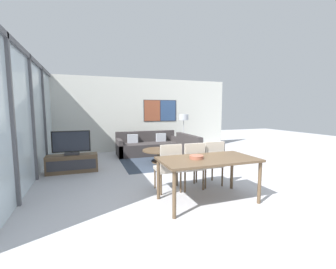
{
  "coord_description": "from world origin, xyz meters",
  "views": [
    {
      "loc": [
        -2.02,
        -2.77,
        1.61
      ],
      "look_at": [
        -0.03,
        2.72,
        0.95
      ],
      "focal_mm": 24.0,
      "sensor_mm": 36.0,
      "label": 1
    }
  ],
  "objects_px": {
    "dining_chair_centre": "(192,163)",
    "floor_lamp": "(184,120)",
    "tv_console": "(72,163)",
    "sofa_side": "(196,151)",
    "television": "(71,143)",
    "sofa_main": "(148,147)",
    "fruit_bowl": "(196,157)",
    "dining_chair_left": "(169,165)",
    "coffee_table": "(160,153)",
    "dining_table": "(208,163)",
    "dining_chair_right": "(211,161)"
  },
  "relations": [
    {
      "from": "dining_table",
      "to": "floor_lamp",
      "type": "distance_m",
      "value": 4.64
    },
    {
      "from": "dining_table",
      "to": "dining_chair_left",
      "type": "xyz_separation_m",
      "value": [
        -0.48,
        0.65,
        -0.16
      ]
    },
    {
      "from": "sofa_main",
      "to": "floor_lamp",
      "type": "xyz_separation_m",
      "value": [
        1.38,
        -0.02,
        0.94
      ]
    },
    {
      "from": "dining_chair_centre",
      "to": "fruit_bowl",
      "type": "bearing_deg",
      "value": -109.03
    },
    {
      "from": "coffee_table",
      "to": "dining_chair_right",
      "type": "bearing_deg",
      "value": -80.22
    },
    {
      "from": "coffee_table",
      "to": "dining_table",
      "type": "distance_m",
      "value": 3.01
    },
    {
      "from": "sofa_main",
      "to": "floor_lamp",
      "type": "bearing_deg",
      "value": -0.97
    },
    {
      "from": "coffee_table",
      "to": "dining_chair_centre",
      "type": "distance_m",
      "value": 2.36
    },
    {
      "from": "coffee_table",
      "to": "sofa_side",
      "type": "bearing_deg",
      "value": 4.29
    },
    {
      "from": "dining_table",
      "to": "dining_chair_left",
      "type": "bearing_deg",
      "value": 126.35
    },
    {
      "from": "fruit_bowl",
      "to": "tv_console",
      "type": "bearing_deg",
      "value": 127.85
    },
    {
      "from": "dining_table",
      "to": "fruit_bowl",
      "type": "bearing_deg",
      "value": 167.56
    },
    {
      "from": "sofa_side",
      "to": "dining_chair_left",
      "type": "relative_size",
      "value": 1.72
    },
    {
      "from": "sofa_main",
      "to": "fruit_bowl",
      "type": "xyz_separation_m",
      "value": [
        -0.29,
        -4.35,
        0.53
      ]
    },
    {
      "from": "coffee_table",
      "to": "dining_chair_right",
      "type": "xyz_separation_m",
      "value": [
        0.4,
        -2.29,
        0.23
      ]
    },
    {
      "from": "dining_table",
      "to": "sofa_side",
      "type": "bearing_deg",
      "value": 66.25
    },
    {
      "from": "dining_chair_left",
      "to": "sofa_main",
      "type": "bearing_deg",
      "value": 81.36
    },
    {
      "from": "coffee_table",
      "to": "floor_lamp",
      "type": "relative_size",
      "value": 0.74
    },
    {
      "from": "dining_table",
      "to": "dining_chair_right",
      "type": "bearing_deg",
      "value": 55.08
    },
    {
      "from": "sofa_side",
      "to": "dining_table",
      "type": "bearing_deg",
      "value": 156.25
    },
    {
      "from": "coffee_table",
      "to": "fruit_bowl",
      "type": "bearing_deg",
      "value": -95.62
    },
    {
      "from": "dining_chair_centre",
      "to": "floor_lamp",
      "type": "height_order",
      "value": "floor_lamp"
    },
    {
      "from": "dining_chair_centre",
      "to": "sofa_main",
      "type": "bearing_deg",
      "value": 88.69
    },
    {
      "from": "coffee_table",
      "to": "floor_lamp",
      "type": "xyz_separation_m",
      "value": [
        1.38,
        1.39,
        0.9
      ]
    },
    {
      "from": "sofa_side",
      "to": "fruit_bowl",
      "type": "bearing_deg",
      "value": 152.82
    },
    {
      "from": "coffee_table",
      "to": "dining_chair_centre",
      "type": "xyz_separation_m",
      "value": [
        -0.09,
        -2.35,
        0.23
      ]
    },
    {
      "from": "sofa_side",
      "to": "fruit_bowl",
      "type": "relative_size",
      "value": 6.71
    },
    {
      "from": "tv_console",
      "to": "sofa_main",
      "type": "relative_size",
      "value": 0.56
    },
    {
      "from": "dining_table",
      "to": "sofa_main",
      "type": "bearing_deg",
      "value": 88.87
    },
    {
      "from": "dining_chair_right",
      "to": "sofa_main",
      "type": "bearing_deg",
      "value": 96.1
    },
    {
      "from": "tv_console",
      "to": "sofa_side",
      "type": "distance_m",
      "value": 3.7
    },
    {
      "from": "television",
      "to": "floor_lamp",
      "type": "height_order",
      "value": "floor_lamp"
    },
    {
      "from": "sofa_main",
      "to": "dining_chair_left",
      "type": "bearing_deg",
      "value": -98.64
    },
    {
      "from": "dining_chair_right",
      "to": "fruit_bowl",
      "type": "bearing_deg",
      "value": -136.7
    },
    {
      "from": "dining_chair_left",
      "to": "dining_chair_centre",
      "type": "bearing_deg",
      "value": -2.51
    },
    {
      "from": "sofa_main",
      "to": "coffee_table",
      "type": "distance_m",
      "value": 1.41
    },
    {
      "from": "dining_table",
      "to": "coffee_table",
      "type": "bearing_deg",
      "value": 88.34
    },
    {
      "from": "coffee_table",
      "to": "dining_chair_right",
      "type": "distance_m",
      "value": 2.34
    },
    {
      "from": "coffee_table",
      "to": "dining_table",
      "type": "bearing_deg",
      "value": -91.66
    },
    {
      "from": "sofa_main",
      "to": "dining_chair_centre",
      "type": "relative_size",
      "value": 2.3
    },
    {
      "from": "sofa_main",
      "to": "dining_table",
      "type": "relative_size",
      "value": 1.31
    },
    {
      "from": "dining_chair_right",
      "to": "floor_lamp",
      "type": "distance_m",
      "value": 3.87
    },
    {
      "from": "television",
      "to": "dining_chair_right",
      "type": "distance_m",
      "value": 3.52
    },
    {
      "from": "sofa_side",
      "to": "television",
      "type": "bearing_deg",
      "value": 94.46
    },
    {
      "from": "tv_console",
      "to": "floor_lamp",
      "type": "xyz_separation_m",
      "value": [
        3.81,
        1.58,
        0.98
      ]
    },
    {
      "from": "dining_chair_right",
      "to": "fruit_bowl",
      "type": "height_order",
      "value": "dining_chair_right"
    },
    {
      "from": "sofa_side",
      "to": "dining_chair_left",
      "type": "xyz_separation_m",
      "value": [
        -1.84,
        -2.42,
        0.26
      ]
    },
    {
      "from": "dining_table",
      "to": "fruit_bowl",
      "type": "relative_size",
      "value": 6.85
    },
    {
      "from": "dining_chair_right",
      "to": "fruit_bowl",
      "type": "relative_size",
      "value": 3.89
    },
    {
      "from": "dining_chair_centre",
      "to": "floor_lamp",
      "type": "xyz_separation_m",
      "value": [
        1.47,
        3.73,
        0.68
      ]
    }
  ]
}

